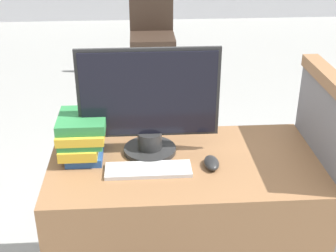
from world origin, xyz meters
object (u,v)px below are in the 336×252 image
object	(u,v)px
book_stack	(82,135)
monitor	(149,104)
keyboard	(148,170)
far_chair	(152,25)
mouse	(212,163)

from	to	relation	value
book_stack	monitor	bearing A→B (deg)	1.91
keyboard	far_chair	bearing A→B (deg)	87.74
mouse	far_chair	size ratio (longest dim) A/B	0.11
monitor	keyboard	world-z (taller)	monitor
monitor	mouse	size ratio (longest dim) A/B	5.31
far_chair	keyboard	bearing A→B (deg)	-68.86
mouse	far_chair	distance (m)	3.02
book_stack	far_chair	distance (m)	2.91
keyboard	mouse	bearing A→B (deg)	4.41
monitor	book_stack	distance (m)	0.31
keyboard	book_stack	size ratio (longest dim) A/B	1.39
monitor	mouse	world-z (taller)	monitor
keyboard	book_stack	xyz separation A→B (m)	(-0.27, 0.15, 0.08)
mouse	far_chair	xyz separation A→B (m)	(-0.14, 3.01, -0.20)
monitor	far_chair	distance (m)	2.90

